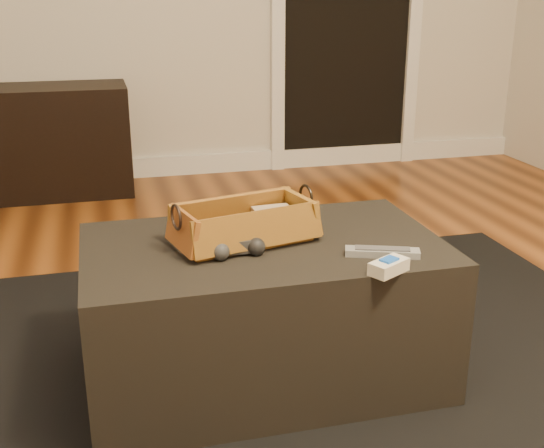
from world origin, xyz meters
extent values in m
cube|color=white|center=(0.00, 2.73, 0.06)|extent=(5.00, 0.04, 0.12)
cube|color=black|center=(1.30, 2.73, 1.02)|extent=(0.82, 0.02, 2.00)
cube|color=white|center=(0.85, 2.72, 1.02)|extent=(0.08, 0.05, 2.05)
cube|color=white|center=(1.75, 2.72, 1.02)|extent=(0.08, 0.05, 2.05)
cube|color=black|center=(0.16, 0.27, 0.01)|extent=(2.60, 2.00, 0.01)
cube|color=black|center=(0.16, 0.32, 0.22)|extent=(1.00, 0.60, 0.42)
cube|color=black|center=(0.10, 0.32, 0.46)|extent=(0.21, 0.12, 0.02)
cube|color=tan|center=(0.21, 0.39, 0.48)|extent=(0.12, 0.08, 0.06)
cube|color=#8F5E20|center=(0.12, 0.34, 0.44)|extent=(0.38, 0.24, 0.01)
cube|color=#9E6B23|center=(0.09, 0.43, 0.50)|extent=(0.38, 0.12, 0.10)
cube|color=brown|center=(0.14, 0.25, 0.50)|extent=(0.38, 0.12, 0.10)
cube|color=#A87226|center=(0.29, 0.38, 0.50)|extent=(0.08, 0.19, 0.10)
cube|color=brown|center=(-0.06, 0.30, 0.50)|extent=(0.08, 0.19, 0.10)
torus|color=black|center=(0.31, 0.39, 0.54)|extent=(0.02, 0.07, 0.07)
torus|color=#302520|center=(-0.08, 0.29, 0.54)|extent=(0.02, 0.07, 0.07)
cube|color=#2A2A2C|center=(0.07, 0.25, 0.46)|extent=(0.08, 0.06, 0.04)
sphere|color=#28292B|center=(0.03, 0.22, 0.46)|extent=(0.05, 0.05, 0.05)
sphere|color=black|center=(0.12, 0.23, 0.46)|extent=(0.05, 0.05, 0.05)
cube|color=gray|center=(0.45, 0.14, 0.44)|extent=(0.20, 0.11, 0.02)
cube|color=#444448|center=(0.45, 0.14, 0.45)|extent=(0.15, 0.08, 0.00)
cube|color=beige|center=(0.42, 0.03, 0.45)|extent=(0.12, 0.10, 0.03)
cube|color=blue|center=(0.42, 0.03, 0.47)|extent=(0.05, 0.05, 0.01)
camera|label=1|loc=(-0.26, -1.41, 1.11)|focal=45.00mm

